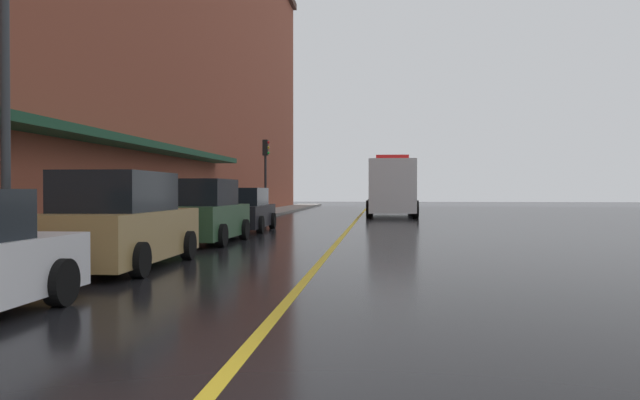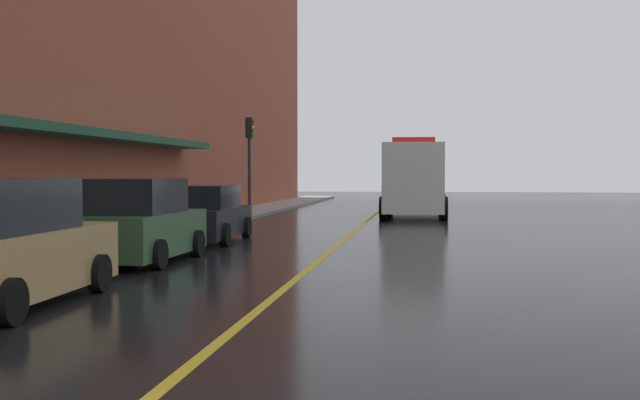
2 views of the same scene
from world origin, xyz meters
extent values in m
plane|color=black|center=(0.00, 25.00, 0.00)|extent=(112.00, 112.00, 0.00)
cube|color=gray|center=(-6.20, 25.00, 0.07)|extent=(2.40, 70.00, 0.15)
cube|color=gold|center=(0.00, 25.00, 0.00)|extent=(0.16, 70.00, 0.01)
cube|color=#19472D|center=(-6.85, 16.00, 3.10)|extent=(1.20, 22.40, 0.24)
cube|color=#A5844C|center=(-3.90, 7.48, 0.66)|extent=(1.91, 4.80, 0.96)
cylinder|color=black|center=(-3.02, 8.98, 0.32)|extent=(0.23, 0.64, 0.64)
cylinder|color=black|center=(-2.95, 6.03, 0.32)|extent=(0.23, 0.64, 0.64)
cube|color=#2D5133|center=(-3.92, 13.32, 0.64)|extent=(1.83, 4.25, 0.94)
cube|color=black|center=(-3.93, 13.11, 1.50)|extent=(1.62, 2.35, 0.77)
cylinder|color=black|center=(-4.80, 14.64, 0.32)|extent=(0.23, 0.64, 0.64)
cylinder|color=black|center=(-3.01, 14.62, 0.32)|extent=(0.23, 0.64, 0.64)
cylinder|color=black|center=(-4.83, 12.02, 0.32)|extent=(0.23, 0.64, 0.64)
cylinder|color=black|center=(-3.05, 12.00, 0.32)|extent=(0.23, 0.64, 0.64)
cube|color=black|center=(-3.94, 18.74, 0.58)|extent=(1.84, 4.77, 0.81)
cube|color=black|center=(-3.94, 18.50, 1.32)|extent=(1.62, 2.64, 0.66)
cylinder|color=black|center=(-4.85, 20.18, 0.32)|extent=(0.24, 0.65, 0.64)
cylinder|color=black|center=(-3.11, 20.23, 0.32)|extent=(0.24, 0.65, 0.64)
cylinder|color=black|center=(-4.78, 17.25, 0.32)|extent=(0.24, 0.65, 0.64)
cylinder|color=black|center=(-3.03, 17.30, 0.32)|extent=(0.24, 0.65, 0.64)
cube|color=silver|center=(1.91, 30.05, 1.80)|extent=(2.59, 2.59, 2.99)
cube|color=silver|center=(1.91, 34.86, 1.68)|extent=(2.59, 6.29, 2.75)
cube|color=red|center=(1.91, 30.05, 3.41)|extent=(1.81, 0.60, 0.24)
cylinder|color=black|center=(3.22, 30.14, 0.50)|extent=(0.30, 1.00, 1.00)
cylinder|color=black|center=(0.60, 30.15, 0.50)|extent=(0.30, 1.00, 1.00)
cylinder|color=black|center=(3.22, 34.07, 0.50)|extent=(0.30, 1.00, 1.00)
cylinder|color=black|center=(0.61, 34.07, 0.50)|extent=(0.30, 1.00, 1.00)
cylinder|color=black|center=(3.22, 36.61, 0.50)|extent=(0.30, 1.00, 1.00)
cylinder|color=black|center=(0.61, 36.61, 0.50)|extent=(0.30, 1.00, 1.00)
cylinder|color=#4C4C51|center=(-5.35, 19.04, 0.68)|extent=(0.07, 0.07, 1.05)
cube|color=black|center=(-5.35, 19.04, 1.34)|extent=(0.14, 0.18, 0.28)
cylinder|color=#232326|center=(-5.30, 30.21, 1.85)|extent=(0.14, 0.14, 3.40)
cube|color=black|center=(-5.30, 30.21, 4.00)|extent=(0.28, 0.36, 0.90)
sphere|color=red|center=(-5.14, 30.21, 4.30)|extent=(0.16, 0.16, 0.16)
sphere|color=gold|center=(-5.14, 30.21, 4.00)|extent=(0.16, 0.16, 0.16)
sphere|color=green|center=(-5.14, 30.21, 3.70)|extent=(0.16, 0.16, 0.16)
camera|label=1|loc=(1.30, -4.44, 1.55)|focal=34.53mm
camera|label=2|loc=(2.41, -3.42, 2.00)|focal=43.71mm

